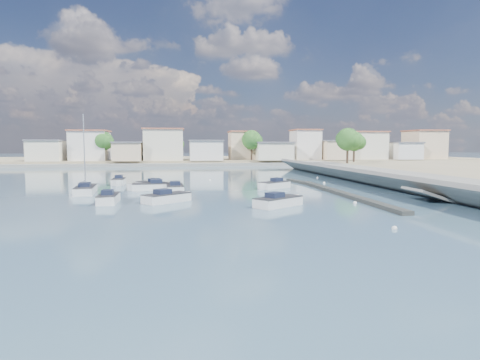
% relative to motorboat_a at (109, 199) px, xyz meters
% --- Properties ---
extents(ground, '(400.00, 400.00, 0.00)m').
position_rel_motorboat_a_xyz_m(ground, '(16.93, 32.39, -0.38)').
color(ground, '#345568').
rests_on(ground, ground).
extents(seawall_walkway, '(5.00, 90.00, 1.80)m').
position_rel_motorboat_a_xyz_m(seawall_walkway, '(35.43, 5.39, 0.52)').
color(seawall_walkway, slate).
rests_on(seawall_walkway, ground).
extents(breakwater, '(2.00, 31.02, 0.35)m').
position_rel_motorboat_a_xyz_m(breakwater, '(23.84, 5.07, -0.21)').
color(breakwater, black).
rests_on(breakwater, ground).
extents(far_shore_land, '(160.00, 40.00, 1.40)m').
position_rel_motorboat_a_xyz_m(far_shore_land, '(16.93, 84.39, 0.32)').
color(far_shore_land, gray).
rests_on(far_shore_land, ground).
extents(far_shore_quay, '(160.00, 2.50, 0.80)m').
position_rel_motorboat_a_xyz_m(far_shore_quay, '(16.93, 63.39, 0.02)').
color(far_shore_quay, slate).
rests_on(far_shore_quay, ground).
extents(far_town, '(113.01, 12.80, 8.35)m').
position_rel_motorboat_a_xyz_m(far_town, '(27.65, 69.31, 4.56)').
color(far_town, beige).
rests_on(far_town, far_shore_land).
extents(shore_trees, '(74.56, 38.32, 7.92)m').
position_rel_motorboat_a_xyz_m(shore_trees, '(25.27, 60.50, 5.84)').
color(shore_trees, '#38281E').
rests_on(shore_trees, ground).
extents(motorboat_a, '(1.74, 4.68, 1.48)m').
position_rel_motorboat_a_xyz_m(motorboat_a, '(0.00, 0.00, 0.00)').
color(motorboat_a, silver).
rests_on(motorboat_a, ground).
extents(motorboat_b, '(4.71, 4.35, 1.48)m').
position_rel_motorboat_a_xyz_m(motorboat_b, '(5.56, -0.33, -0.00)').
color(motorboat_b, silver).
rests_on(motorboat_b, ground).
extents(motorboat_c, '(5.32, 2.18, 1.48)m').
position_rel_motorboat_a_xyz_m(motorboat_c, '(3.01, 10.12, 0.00)').
color(motorboat_c, silver).
rests_on(motorboat_c, ground).
extents(motorboat_d, '(4.48, 3.89, 1.48)m').
position_rel_motorboat_a_xyz_m(motorboat_d, '(18.03, 10.00, -0.00)').
color(motorboat_d, silver).
rests_on(motorboat_d, ground).
extents(motorboat_e, '(2.18, 5.29, 1.48)m').
position_rel_motorboat_a_xyz_m(motorboat_e, '(5.95, 8.17, -0.00)').
color(motorboat_e, silver).
rests_on(motorboat_e, ground).
extents(motorboat_f, '(4.11, 3.54, 1.48)m').
position_rel_motorboat_a_xyz_m(motorboat_f, '(2.83, 12.28, -0.00)').
color(motorboat_f, silver).
rests_on(motorboat_f, ground).
extents(motorboat_g, '(1.77, 4.71, 1.48)m').
position_rel_motorboat_a_xyz_m(motorboat_g, '(-1.85, 17.56, 0.00)').
color(motorboat_g, silver).
rests_on(motorboat_g, ground).
extents(motorboat_h, '(4.91, 4.31, 1.48)m').
position_rel_motorboat_a_xyz_m(motorboat_h, '(15.43, -4.35, -0.00)').
color(motorboat_h, silver).
rests_on(motorboat_h, ground).
extents(sailboat, '(2.57, 6.46, 9.00)m').
position_rel_motorboat_a_xyz_m(sailboat, '(-3.93, 8.06, 0.04)').
color(sailboat, silver).
rests_on(sailboat, ground).
extents(mooring_buoys, '(18.11, 39.55, 0.36)m').
position_rel_motorboat_a_xyz_m(mooring_buoys, '(21.25, 6.98, -0.33)').
color(mooring_buoys, silver).
rests_on(mooring_buoys, ground).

